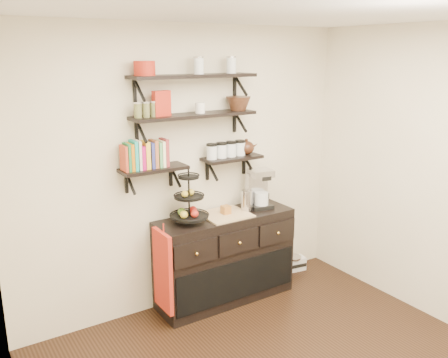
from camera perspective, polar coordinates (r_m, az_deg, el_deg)
ceiling at (r=3.03m, az=12.26°, el=19.64°), size 3.50×3.50×0.02m
back_wall at (r=4.57m, az=-4.28°, el=1.17°), size 3.50×0.02×2.70m
left_wall at (r=2.44m, az=-21.26°, el=-12.53°), size 0.02×3.50×2.70m
shelf_top at (r=4.33m, az=-3.66°, el=12.22°), size 1.20×0.27×0.23m
shelf_mid at (r=4.36m, az=-3.58°, el=7.62°), size 1.20×0.27×0.23m
shelf_low_left at (r=4.27m, az=-8.49°, el=1.14°), size 0.60×0.25×0.23m
shelf_low_right at (r=4.67m, az=0.93°, el=2.48°), size 0.60×0.25×0.23m
cookbooks at (r=4.22m, az=-9.20°, el=2.85°), size 0.43×0.15×0.26m
glass_canisters at (r=4.61m, az=0.27°, el=3.44°), size 0.43×0.10×0.13m
sideboard at (r=4.80m, az=0.12°, el=-9.43°), size 1.40×0.50×0.92m
fruit_stand at (r=4.39m, az=-4.20°, el=-3.04°), size 0.36×0.36×0.53m
candle at (r=4.62m, az=0.22°, el=-3.71°), size 0.08×0.08×0.08m
coffee_maker at (r=4.84m, az=4.21°, el=-1.22°), size 0.25×0.24×0.40m
thermal_carafe at (r=4.72m, az=2.76°, el=-2.65°), size 0.11×0.11×0.22m
apron at (r=4.37m, az=-7.36°, el=-10.94°), size 0.04×0.32×0.75m
radio at (r=5.61m, az=8.29°, el=-9.99°), size 0.30×0.22×0.17m
recipe_box at (r=4.20m, az=-7.52°, el=9.00°), size 0.17×0.08×0.22m
walnut_bowl at (r=4.60m, az=1.73°, el=9.07°), size 0.24×0.24×0.13m
ramekins at (r=4.38m, az=-2.89°, el=8.54°), size 0.09×0.09×0.10m
teapot at (r=4.74m, az=2.71°, el=3.93°), size 0.24×0.20×0.16m
red_pot at (r=4.12m, az=-9.54°, el=13.00°), size 0.18×0.18×0.12m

